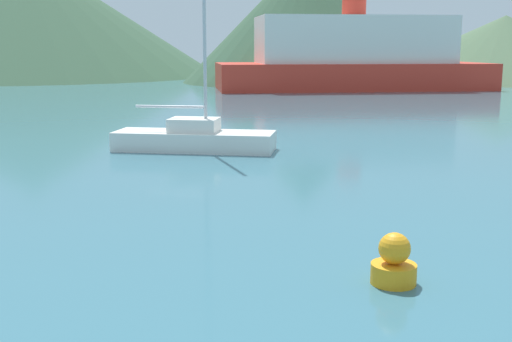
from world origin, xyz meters
TOP-DOWN VIEW (x-y plane):
  - sailboat_inner at (-2.78, 23.92)m, footprint 5.94×2.15m
  - ferry_distant at (4.88, 59.37)m, footprint 25.25×13.37m
  - buoy_marker at (2.90, 10.89)m, footprint 0.73×0.73m
  - hill_west at (-37.01, 84.51)m, footprint 51.31×51.31m
  - hill_central at (0.52, 71.07)m, footprint 26.38×26.38m
  - hill_east at (23.16, 78.24)m, footprint 31.46×31.46m

SIDE VIEW (x-z plane):
  - buoy_marker at x=2.90m, z-range -0.07..0.77m
  - sailboat_inner at x=-2.78m, z-range -4.09..5.08m
  - ferry_distant at x=4.88m, z-range -1.17..6.80m
  - hill_east at x=23.16m, z-range 0.00..7.28m
  - hill_central at x=0.52m, z-range 0.00..13.36m
  - hill_west at x=-37.01m, z-range 0.00..16.29m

